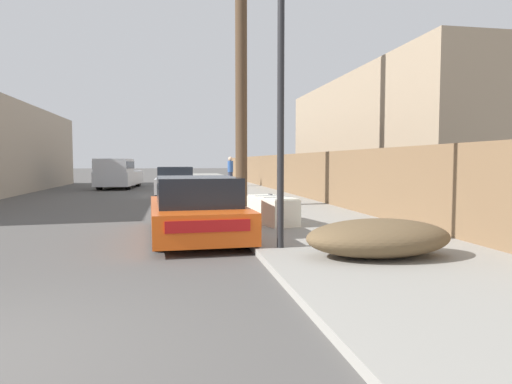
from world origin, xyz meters
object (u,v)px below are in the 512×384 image
object	(u,v)px
car_parked_mid	(175,182)
street_lamp	(281,77)
pickup_truck	(118,174)
brush_pile	(379,238)
pedestrian	(230,171)
discarded_fridge	(272,210)
parked_sports_car_red	(196,210)
utility_pole	(241,69)

from	to	relation	value
car_parked_mid	street_lamp	world-z (taller)	street_lamp
pickup_truck	brush_pile	bearing A→B (deg)	111.22
pickup_truck	pedestrian	xyz separation A→B (m)	(6.73, -0.63, 0.16)
discarded_fridge	parked_sports_car_red	world-z (taller)	parked_sports_car_red
parked_sports_car_red	street_lamp	world-z (taller)	street_lamp
parked_sports_car_red	utility_pole	distance (m)	7.09
utility_pole	brush_pile	xyz separation A→B (m)	(0.92, -8.55, -4.28)
utility_pole	street_lamp	distance (m)	7.71
car_parked_mid	pickup_truck	xyz separation A→B (m)	(-3.37, 6.04, 0.25)
car_parked_mid	street_lamp	size ratio (longest dim) A/B	0.83
pickup_truck	brush_pile	size ratio (longest dim) A/B	2.45
car_parked_mid	pickup_truck	bearing A→B (deg)	119.11
discarded_fridge	car_parked_mid	bearing A→B (deg)	89.18
parked_sports_car_red	pickup_truck	bearing A→B (deg)	98.46
discarded_fridge	brush_pile	bearing A→B (deg)	-90.68
parked_sports_car_red	street_lamp	distance (m)	3.47
pedestrian	pickup_truck	bearing A→B (deg)	174.64
discarded_fridge	street_lamp	size ratio (longest dim) A/B	0.36
car_parked_mid	pedestrian	world-z (taller)	pedestrian
utility_pole	pedestrian	xyz separation A→B (m)	(1.18, 12.58, -3.64)
pickup_truck	brush_pile	xyz separation A→B (m)	(6.46, -21.77, -0.48)
brush_pile	pickup_truck	bearing A→B (deg)	106.53
discarded_fridge	pickup_truck	distance (m)	18.55
parked_sports_car_red	utility_pole	bearing A→B (deg)	69.05
parked_sports_car_red	pickup_truck	world-z (taller)	pickup_truck
utility_pole	pedestrian	size ratio (longest dim) A/B	5.00
car_parked_mid	brush_pile	size ratio (longest dim) A/B	1.80
brush_pile	parked_sports_car_red	bearing A→B (deg)	131.65
discarded_fridge	parked_sports_car_red	size ratio (longest dim) A/B	0.40
parked_sports_car_red	pedestrian	world-z (taller)	pedestrian
pedestrian	discarded_fridge	bearing A→B (deg)	-93.63
pickup_truck	street_lamp	size ratio (longest dim) A/B	1.13
brush_pile	utility_pole	bearing A→B (deg)	96.12
pickup_truck	utility_pole	world-z (taller)	utility_pole
utility_pole	car_parked_mid	bearing A→B (deg)	106.88
discarded_fridge	pedestrian	distance (m)	17.08
car_parked_mid	utility_pole	size ratio (longest dim) A/B	0.47
car_parked_mid	street_lamp	bearing A→B (deg)	-83.24
brush_pile	pedestrian	size ratio (longest dim) A/B	1.30
discarded_fridge	street_lamp	distance (m)	4.07
discarded_fridge	pedestrian	xyz separation A→B (m)	(1.08, 17.03, 0.61)
discarded_fridge	car_parked_mid	xyz separation A→B (m)	(-2.28, 11.62, 0.20)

